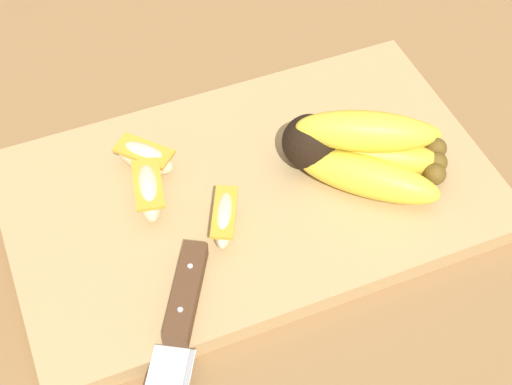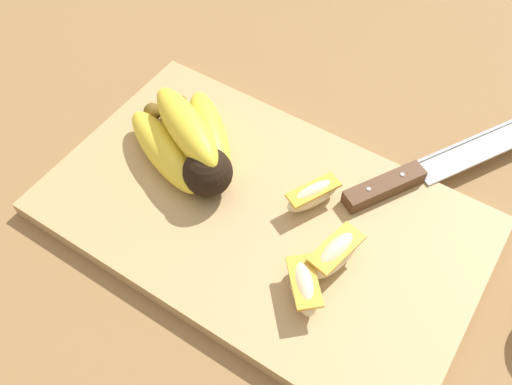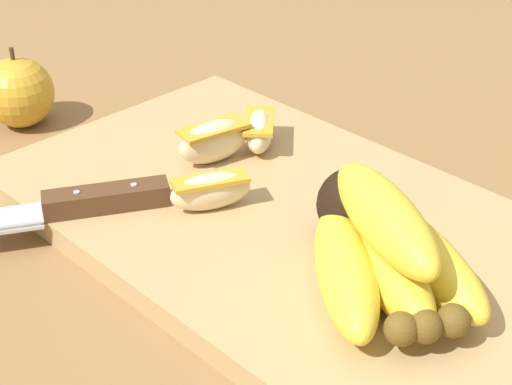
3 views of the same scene
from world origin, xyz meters
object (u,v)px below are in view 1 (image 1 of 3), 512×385
at_px(banana_bunch, 361,149).
at_px(apple_wedge_far, 149,192).
at_px(chefs_knife, 176,343).
at_px(apple_wedge_middle, 145,157).
at_px(apple_wedge_near, 225,218).

bearing_deg(banana_bunch, apple_wedge_far, 170.95).
relative_size(banana_bunch, chefs_knife, 0.66).
xyz_separation_m(banana_bunch, apple_wedge_far, (-0.21, 0.03, -0.01)).
height_order(chefs_knife, apple_wedge_middle, apple_wedge_middle).
bearing_deg(apple_wedge_near, chefs_knife, -129.24).
height_order(chefs_knife, apple_wedge_near, apple_wedge_near).
xyz_separation_m(chefs_knife, apple_wedge_middle, (0.04, 0.20, 0.01)).
height_order(banana_bunch, apple_wedge_far, banana_bunch).
relative_size(banana_bunch, apple_wedge_middle, 2.67).
relative_size(chefs_knife, apple_wedge_far, 3.62).
distance_m(chefs_knife, apple_wedge_middle, 0.21).
bearing_deg(chefs_knife, apple_wedge_middle, 79.95).
relative_size(apple_wedge_middle, apple_wedge_far, 0.89).
distance_m(chefs_knife, apple_wedge_far, 0.16).
height_order(banana_bunch, chefs_knife, banana_bunch).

